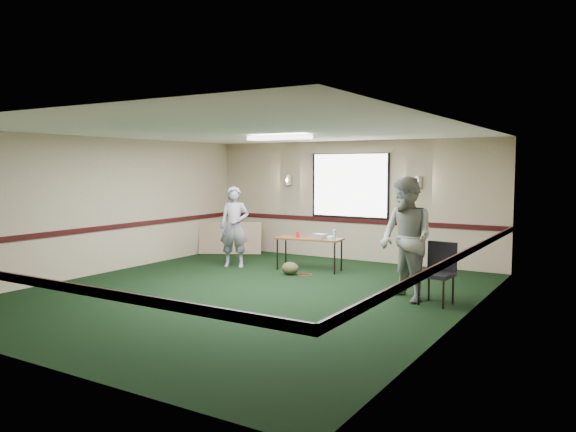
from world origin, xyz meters
The scene contains 13 objects.
ground centered at (0.00, 0.00, 0.00)m, with size 8.00×8.00×0.00m, color black.
room_shell centered at (0.00, 2.12, 1.58)m, with size 8.00×8.02×8.00m.
folding_table centered at (-0.12, 2.32, 0.62)m, with size 1.41×0.72×0.67m.
projector centered at (0.11, 2.35, 0.72)m, with size 0.27×0.22×0.09m, color gray.
game_console centered at (0.29, 2.45, 0.70)m, with size 0.19×0.15×0.05m, color silver.
red_cup centered at (-0.34, 2.24, 0.73)m, with size 0.08×0.08×0.11m, color red.
water_bottle centered at (0.49, 2.25, 0.78)m, with size 0.06×0.06×0.21m, color #7DB5CE.
duffel_bag centered at (-0.21, 1.73, 0.13)m, with size 0.36×0.27×0.25m, color #413C25.
cable_coil centered at (0.05, 1.84, 0.01)m, with size 0.28×0.28×0.01m, color red.
folded_table centered at (-2.83, 3.22, 0.39)m, with size 1.52×0.06×0.78m, color tan.
conference_chair centered at (2.96, 0.94, 0.56)m, with size 0.51×0.52×0.95m.
person_left centered at (-1.67, 1.86, 0.85)m, with size 0.62×0.41×1.70m, color #3C4A86.
person_right centered at (2.45, 0.86, 0.98)m, with size 0.96×0.74×1.97m, color #7397B3.
Camera 1 is at (5.43, -7.58, 2.11)m, focal length 35.00 mm.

